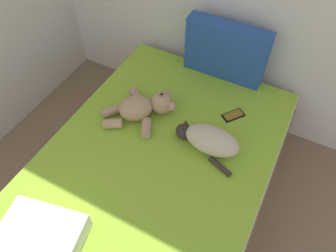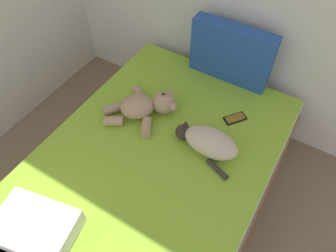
# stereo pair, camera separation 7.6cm
# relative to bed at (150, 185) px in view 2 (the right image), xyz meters

# --- Properties ---
(bed) EXTENTS (1.36, 2.07, 0.52)m
(bed) POSITION_rel_bed_xyz_m (0.00, 0.00, 0.00)
(bed) COLOR olive
(bed) RESTS_ON ground_plane
(patterned_cushion) EXTENTS (0.58, 0.12, 0.42)m
(patterned_cushion) POSITION_rel_bed_xyz_m (0.08, 0.95, 0.47)
(patterned_cushion) COLOR #264C99
(patterned_cushion) RESTS_ON bed
(cat) EXTENTS (0.42, 0.25, 0.15)m
(cat) POSITION_rel_bed_xyz_m (0.25, 0.28, 0.33)
(cat) COLOR #C6B293
(cat) RESTS_ON bed
(teddy_bear) EXTENTS (0.46, 0.44, 0.16)m
(teddy_bear) POSITION_rel_bed_xyz_m (-0.24, 0.33, 0.33)
(teddy_bear) COLOR tan
(teddy_bear) RESTS_ON bed
(cell_phone) EXTENTS (0.15, 0.16, 0.01)m
(cell_phone) POSITION_rel_bed_xyz_m (0.31, 0.59, 0.27)
(cell_phone) COLOR black
(cell_phone) RESTS_ON bed
(throw_pillow) EXTENTS (0.45, 0.35, 0.11)m
(throw_pillow) POSITION_rel_bed_xyz_m (-0.25, -0.63, 0.32)
(throw_pillow) COLOR white
(throw_pillow) RESTS_ON bed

